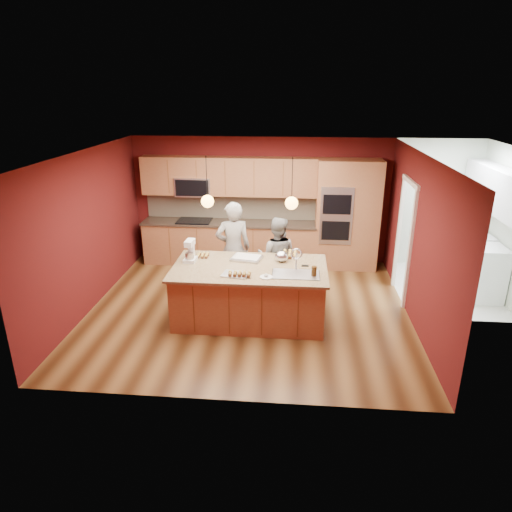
# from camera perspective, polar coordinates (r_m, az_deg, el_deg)

# --- Properties ---
(floor) EXTENTS (5.50, 5.50, 0.00)m
(floor) POSITION_cam_1_polar(r_m,az_deg,el_deg) (8.08, -0.94, -6.62)
(floor) COLOR #412410
(floor) RESTS_ON ground
(ceiling) EXTENTS (5.50, 5.50, 0.00)m
(ceiling) POSITION_cam_1_polar(r_m,az_deg,el_deg) (7.26, -1.07, 12.71)
(ceiling) COLOR silver
(ceiling) RESTS_ON ground
(wall_back) EXTENTS (5.50, 0.00, 5.50)m
(wall_back) POSITION_cam_1_polar(r_m,az_deg,el_deg) (9.96, 0.52, 6.95)
(wall_back) COLOR #501111
(wall_back) RESTS_ON ground
(wall_front) EXTENTS (5.50, 0.00, 5.50)m
(wall_front) POSITION_cam_1_polar(r_m,az_deg,el_deg) (5.26, -3.89, -5.90)
(wall_front) COLOR #501111
(wall_front) RESTS_ON ground
(wall_left) EXTENTS (0.00, 5.00, 5.00)m
(wall_left) POSITION_cam_1_polar(r_m,az_deg,el_deg) (8.31, -20.25, 2.89)
(wall_left) COLOR #501111
(wall_left) RESTS_ON ground
(wall_right) EXTENTS (0.00, 5.00, 5.00)m
(wall_right) POSITION_cam_1_polar(r_m,az_deg,el_deg) (7.78, 19.59, 1.82)
(wall_right) COLOR #501111
(wall_right) RESTS_ON ground
(cabinet_run) EXTENTS (3.74, 0.64, 2.30)m
(cabinet_run) POSITION_cam_1_polar(r_m,az_deg,el_deg) (9.89, -3.55, 4.62)
(cabinet_run) COLOR brown
(cabinet_run) RESTS_ON floor
(oven_column) EXTENTS (1.30, 0.62, 2.30)m
(oven_column) POSITION_cam_1_polar(r_m,az_deg,el_deg) (9.74, 11.30, 5.03)
(oven_column) COLOR brown
(oven_column) RESTS_ON floor
(doorway_trim) EXTENTS (0.08, 1.11, 2.20)m
(doorway_trim) POSITION_cam_1_polar(r_m,az_deg,el_deg) (8.60, 18.00, 1.64)
(doorway_trim) COLOR white
(doorway_trim) RESTS_ON wall_right
(laundry_room) EXTENTS (2.60, 2.70, 2.70)m
(laundry_room) POSITION_cam_1_polar(r_m,az_deg,el_deg) (9.25, 28.00, 7.32)
(laundry_room) COLOR silver
(laundry_room) RESTS_ON ground
(pendant_left) EXTENTS (0.20, 0.20, 0.80)m
(pendant_left) POSITION_cam_1_polar(r_m,az_deg,el_deg) (7.17, -6.08, 6.85)
(pendant_left) COLOR black
(pendant_left) RESTS_ON ceiling
(pendant_right) EXTENTS (0.20, 0.20, 0.80)m
(pendant_right) POSITION_cam_1_polar(r_m,az_deg,el_deg) (7.04, 4.47, 6.64)
(pendant_right) COLOR black
(pendant_right) RESTS_ON ceiling
(island) EXTENTS (2.51, 1.40, 1.30)m
(island) POSITION_cam_1_polar(r_m,az_deg,el_deg) (7.59, -0.68, -4.55)
(island) COLOR brown
(island) RESTS_ON floor
(person_left) EXTENTS (0.73, 0.57, 1.77)m
(person_left) POSITION_cam_1_polar(r_m,az_deg,el_deg) (8.36, -2.87, 0.89)
(person_left) COLOR black
(person_left) RESTS_ON floor
(person_right) EXTENTS (0.79, 0.64, 1.50)m
(person_right) POSITION_cam_1_polar(r_m,az_deg,el_deg) (8.33, 2.62, -0.13)
(person_right) COLOR slate
(person_right) RESTS_ON floor
(stand_mixer) EXTENTS (0.21, 0.28, 0.37)m
(stand_mixer) POSITION_cam_1_polar(r_m,az_deg,el_deg) (7.68, -8.23, 0.48)
(stand_mixer) COLOR white
(stand_mixer) RESTS_ON island
(sheet_cake) EXTENTS (0.56, 0.46, 0.05)m
(sheet_cake) POSITION_cam_1_polar(r_m,az_deg,el_deg) (7.74, -1.17, -0.22)
(sheet_cake) COLOR #B8BABF
(sheet_cake) RESTS_ON island
(cooling_rack) EXTENTS (0.45, 0.35, 0.02)m
(cooling_rack) POSITION_cam_1_polar(r_m,az_deg,el_deg) (7.10, -2.61, -2.31)
(cooling_rack) COLOR silver
(cooling_rack) RESTS_ON island
(mixing_bowl) EXTENTS (0.23, 0.23, 0.19)m
(mixing_bowl) POSITION_cam_1_polar(r_m,az_deg,el_deg) (7.63, 3.21, -0.02)
(mixing_bowl) COLOR silver
(mixing_bowl) RESTS_ON island
(plate) EXTENTS (0.20, 0.20, 0.01)m
(plate) POSITION_cam_1_polar(r_m,az_deg,el_deg) (7.01, 1.28, -2.65)
(plate) COLOR silver
(plate) RESTS_ON island
(tumbler) EXTENTS (0.08, 0.08, 0.16)m
(tumbler) POSITION_cam_1_polar(r_m,az_deg,el_deg) (7.08, 7.26, -1.92)
(tumbler) COLOR #36210C
(tumbler) RESTS_ON island
(phone) EXTENTS (0.12, 0.07, 0.01)m
(phone) POSITION_cam_1_polar(r_m,az_deg,el_deg) (7.49, 6.15, -1.21)
(phone) COLOR black
(phone) RESTS_ON island
(cupcakes_left) EXTENTS (0.21, 0.21, 0.06)m
(cupcakes_left) POSITION_cam_1_polar(r_m,az_deg,el_deg) (7.89, -6.67, 0.11)
(cupcakes_left) COLOR gold
(cupcakes_left) RESTS_ON island
(cupcakes_rack) EXTENTS (0.37, 0.15, 0.07)m
(cupcakes_rack) POSITION_cam_1_polar(r_m,az_deg,el_deg) (7.01, -2.07, -2.24)
(cupcakes_rack) COLOR gold
(cupcakes_rack) RESTS_ON island
(cupcakes_right) EXTENTS (0.26, 0.35, 0.08)m
(cupcakes_right) POSITION_cam_1_polar(r_m,az_deg,el_deg) (7.89, 4.28, 0.26)
(cupcakes_right) COLOR gold
(cupcakes_right) RESTS_ON island
(washer) EXTENTS (0.62, 0.64, 1.00)m
(washer) POSITION_cam_1_polar(r_m,az_deg,el_deg) (9.25, 26.61, -1.92)
(washer) COLOR white
(washer) RESTS_ON floor
(dryer) EXTENTS (0.67, 0.69, 1.02)m
(dryer) POSITION_cam_1_polar(r_m,az_deg,el_deg) (9.80, 25.15, -0.41)
(dryer) COLOR white
(dryer) RESTS_ON floor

